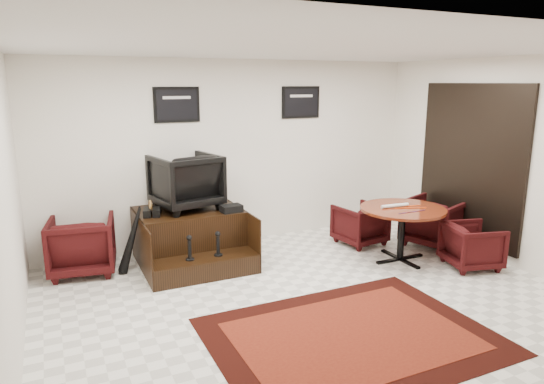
% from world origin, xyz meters
% --- Properties ---
extents(ground, '(6.00, 6.00, 0.00)m').
position_xyz_m(ground, '(0.00, 0.00, 0.00)').
color(ground, white).
rests_on(ground, ground).
extents(room_shell, '(6.02, 5.02, 2.81)m').
position_xyz_m(room_shell, '(0.41, 0.12, 1.79)').
color(room_shell, silver).
rests_on(room_shell, ground).
extents(area_rug, '(2.73, 2.05, 0.01)m').
position_xyz_m(area_rug, '(-0.07, -0.80, 0.01)').
color(area_rug, black).
rests_on(area_rug, ground).
extents(shine_podium, '(1.42, 1.46, 0.73)m').
position_xyz_m(shine_podium, '(-0.93, 1.90, 0.34)').
color(shine_podium, black).
rests_on(shine_podium, ground).
extents(shine_chair, '(0.97, 0.92, 0.85)m').
position_xyz_m(shine_chair, '(-0.93, 2.05, 1.16)').
color(shine_chair, black).
rests_on(shine_chair, shine_podium).
extents(shoes_pair, '(0.28, 0.31, 0.10)m').
position_xyz_m(shoes_pair, '(-1.44, 1.87, 0.78)').
color(shoes_pair, black).
rests_on(shoes_pair, shine_podium).
extents(polish_kit, '(0.30, 0.22, 0.10)m').
position_xyz_m(polish_kit, '(-0.42, 1.60, 0.78)').
color(polish_kit, black).
rests_on(polish_kit, shine_podium).
extents(umbrella_black, '(0.33, 0.13, 0.90)m').
position_xyz_m(umbrella_black, '(-1.74, 1.82, 0.45)').
color(umbrella_black, black).
rests_on(umbrella_black, ground).
extents(umbrella_hooked, '(0.34, 0.13, 0.91)m').
position_xyz_m(umbrella_hooked, '(-1.74, 1.88, 0.45)').
color(umbrella_hooked, black).
rests_on(umbrella_hooked, ground).
extents(armchair_side, '(0.91, 0.87, 0.83)m').
position_xyz_m(armchair_side, '(-2.33, 2.10, 0.41)').
color(armchair_side, black).
rests_on(armchair_side, ground).
extents(meeting_table, '(1.17, 1.17, 0.76)m').
position_xyz_m(meeting_table, '(1.76, 0.69, 0.67)').
color(meeting_table, '#4B160A').
rests_on(meeting_table, ground).
extents(table_chair_back, '(0.74, 0.71, 0.69)m').
position_xyz_m(table_chair_back, '(1.66, 1.54, 0.34)').
color(table_chair_back, black).
rests_on(table_chair_back, ground).
extents(table_chair_window, '(0.97, 1.00, 0.81)m').
position_xyz_m(table_chair_window, '(2.66, 1.00, 0.41)').
color(table_chair_window, black).
rests_on(table_chair_window, ground).
extents(table_chair_corner, '(0.75, 0.78, 0.67)m').
position_xyz_m(table_chair_corner, '(2.46, 0.08, 0.33)').
color(table_chair_corner, black).
rests_on(table_chair_corner, ground).
extents(paper_roll, '(0.42, 0.09, 0.05)m').
position_xyz_m(paper_roll, '(1.67, 0.76, 0.79)').
color(paper_roll, silver).
rests_on(paper_roll, meeting_table).
extents(table_clutter, '(0.57, 0.33, 0.01)m').
position_xyz_m(table_clutter, '(1.81, 0.62, 0.77)').
color(table_clutter, '#D93F0C').
rests_on(table_clutter, meeting_table).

